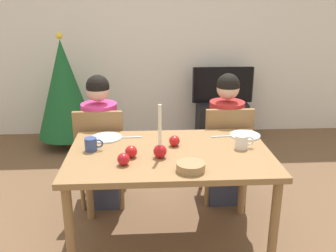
{
  "coord_description": "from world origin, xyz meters",
  "views": [
    {
      "loc": [
        -0.15,
        -2.38,
        1.74
      ],
      "look_at": [
        0.0,
        0.2,
        0.87
      ],
      "focal_mm": 39.72,
      "sensor_mm": 36.0,
      "label": 1
    }
  ],
  "objects_px": {
    "mug_left": "(91,144)",
    "tv": "(223,85)",
    "mug_right": "(242,142)",
    "dining_table": "(170,163)",
    "tv_stand": "(221,119)",
    "chair_left": "(101,152)",
    "chair_right": "(226,149)",
    "person_left_child": "(101,144)",
    "apple_by_right_mug": "(174,141)",
    "christmas_tree": "(64,89)",
    "plate_right": "(245,135)",
    "apple_by_left_plate": "(123,159)",
    "plate_left": "(107,138)",
    "candle_centerpiece": "(160,147)",
    "apple_near_candle": "(131,152)",
    "person_right_child": "(225,141)",
    "bowl_walnuts": "(191,167)"
  },
  "relations": [
    {
      "from": "chair_left",
      "to": "apple_near_candle",
      "type": "relative_size",
      "value": 11.02
    },
    {
      "from": "person_right_child",
      "to": "mug_right",
      "type": "bearing_deg",
      "value": -91.76
    },
    {
      "from": "christmas_tree",
      "to": "person_left_child",
      "type": "bearing_deg",
      "value": -67.64
    },
    {
      "from": "christmas_tree",
      "to": "plate_left",
      "type": "distance_m",
      "value": 1.92
    },
    {
      "from": "chair_right",
      "to": "tv_stand",
      "type": "xyz_separation_m",
      "value": [
        0.31,
        1.69,
        -0.27
      ]
    },
    {
      "from": "tv_stand",
      "to": "chair_left",
      "type": "bearing_deg",
      "value": -129.37
    },
    {
      "from": "bowl_walnuts",
      "to": "apple_by_left_plate",
      "type": "relative_size",
      "value": 2.25
    },
    {
      "from": "person_right_child",
      "to": "chair_right",
      "type": "bearing_deg",
      "value": -90.0
    },
    {
      "from": "christmas_tree",
      "to": "apple_near_candle",
      "type": "distance_m",
      "value": 2.35
    },
    {
      "from": "candle_centerpiece",
      "to": "plate_left",
      "type": "xyz_separation_m",
      "value": [
        -0.39,
        0.39,
        -0.07
      ]
    },
    {
      "from": "chair_left",
      "to": "plate_right",
      "type": "bearing_deg",
      "value": -15.93
    },
    {
      "from": "tv_stand",
      "to": "tv",
      "type": "height_order",
      "value": "tv"
    },
    {
      "from": "apple_by_right_mug",
      "to": "person_left_child",
      "type": "bearing_deg",
      "value": 137.82
    },
    {
      "from": "plate_right",
      "to": "apple_near_candle",
      "type": "bearing_deg",
      "value": -157.29
    },
    {
      "from": "mug_left",
      "to": "tv",
      "type": "bearing_deg",
      "value": 58.46
    },
    {
      "from": "chair_left",
      "to": "tv",
      "type": "xyz_separation_m",
      "value": [
        1.39,
        1.69,
        0.2
      ]
    },
    {
      "from": "plate_left",
      "to": "tv_stand",
      "type": "bearing_deg",
      "value": 57.13
    },
    {
      "from": "tv",
      "to": "mug_right",
      "type": "distance_m",
      "value": 2.29
    },
    {
      "from": "chair_left",
      "to": "mug_left",
      "type": "bearing_deg",
      "value": -89.01
    },
    {
      "from": "mug_left",
      "to": "person_left_child",
      "type": "bearing_deg",
      "value": 90.93
    },
    {
      "from": "apple_by_right_mug",
      "to": "dining_table",
      "type": "bearing_deg",
      "value": -111.38
    },
    {
      "from": "dining_table",
      "to": "christmas_tree",
      "type": "xyz_separation_m",
      "value": [
        -1.15,
        2.09,
        0.06
      ]
    },
    {
      "from": "plate_right",
      "to": "apple_by_right_mug",
      "type": "xyz_separation_m",
      "value": [
        -0.56,
        -0.18,
        0.03
      ]
    },
    {
      "from": "chair_right",
      "to": "tv",
      "type": "distance_m",
      "value": 1.73
    },
    {
      "from": "bowl_walnuts",
      "to": "plate_right",
      "type": "bearing_deg",
      "value": 50.13
    },
    {
      "from": "apple_by_left_plate",
      "to": "mug_left",
      "type": "bearing_deg",
      "value": 132.49
    },
    {
      "from": "plate_left",
      "to": "apple_by_left_plate",
      "type": "bearing_deg",
      "value": -72.52
    },
    {
      "from": "chair_left",
      "to": "plate_right",
      "type": "height_order",
      "value": "chair_left"
    },
    {
      "from": "candle_centerpiece",
      "to": "apple_by_right_mug",
      "type": "distance_m",
      "value": 0.23
    },
    {
      "from": "tv",
      "to": "plate_right",
      "type": "xyz_separation_m",
      "value": [
        -0.24,
        -2.02,
        0.05
      ]
    },
    {
      "from": "chair_right",
      "to": "apple_by_right_mug",
      "type": "xyz_separation_m",
      "value": [
        -0.49,
        -0.5,
        0.28
      ]
    },
    {
      "from": "tv",
      "to": "candle_centerpiece",
      "type": "bearing_deg",
      "value": -110.7
    },
    {
      "from": "mug_right",
      "to": "chair_left",
      "type": "bearing_deg",
      "value": 151.66
    },
    {
      "from": "dining_table",
      "to": "christmas_tree",
      "type": "distance_m",
      "value": 2.38
    },
    {
      "from": "plate_left",
      "to": "apple_by_left_plate",
      "type": "relative_size",
      "value": 2.93
    },
    {
      "from": "plate_right",
      "to": "mug_left",
      "type": "distance_m",
      "value": 1.17
    },
    {
      "from": "chair_left",
      "to": "apple_by_right_mug",
      "type": "bearing_deg",
      "value": -40.41
    },
    {
      "from": "dining_table",
      "to": "mug_left",
      "type": "distance_m",
      "value": 0.56
    },
    {
      "from": "dining_table",
      "to": "tv_stand",
      "type": "bearing_deg",
      "value": 70.01
    },
    {
      "from": "apple_by_left_plate",
      "to": "candle_centerpiece",
      "type": "bearing_deg",
      "value": 23.83
    },
    {
      "from": "plate_left",
      "to": "apple_near_candle",
      "type": "distance_m",
      "value": 0.43
    },
    {
      "from": "dining_table",
      "to": "plate_left",
      "type": "distance_m",
      "value": 0.55
    },
    {
      "from": "christmas_tree",
      "to": "plate_right",
      "type": "xyz_separation_m",
      "value": [
        1.75,
        -1.81,
        0.03
      ]
    },
    {
      "from": "mug_right",
      "to": "tv_stand",
      "type": "bearing_deg",
      "value": 81.86
    },
    {
      "from": "tv_stand",
      "to": "apple_by_left_plate",
      "type": "distance_m",
      "value": 2.81
    },
    {
      "from": "plate_left",
      "to": "apple_near_candle",
      "type": "bearing_deg",
      "value": -61.81
    },
    {
      "from": "christmas_tree",
      "to": "mug_left",
      "type": "height_order",
      "value": "christmas_tree"
    },
    {
      "from": "tv",
      "to": "apple_by_right_mug",
      "type": "relative_size",
      "value": 10.13
    },
    {
      "from": "chair_right",
      "to": "person_left_child",
      "type": "relative_size",
      "value": 0.77
    },
    {
      "from": "chair_left",
      "to": "chair_right",
      "type": "height_order",
      "value": "same"
    }
  ]
}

